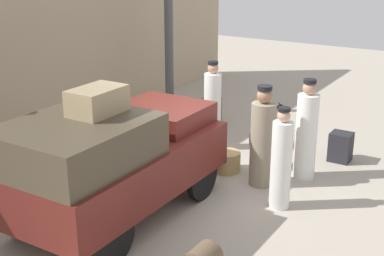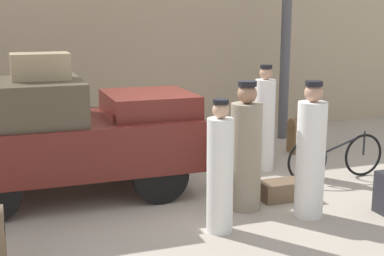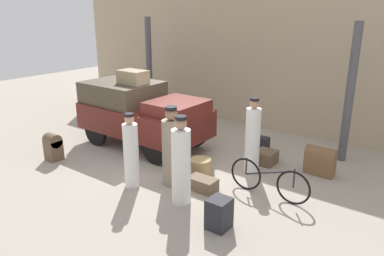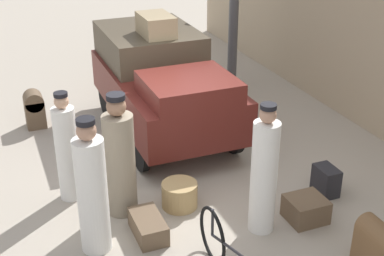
# 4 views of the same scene
# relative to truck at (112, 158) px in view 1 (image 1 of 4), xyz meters

# --- Properties ---
(ground_plane) EXTENTS (30.00, 30.00, 0.00)m
(ground_plane) POSITION_rel_truck_xyz_m (1.79, -0.40, -1.01)
(ground_plane) COLOR #A89E8E
(station_building_facade) EXTENTS (16.00, 0.15, 4.50)m
(station_building_facade) POSITION_rel_truck_xyz_m (1.79, 3.67, 1.24)
(station_building_facade) COLOR tan
(station_building_facade) RESTS_ON ground
(canopy_pillar_right) EXTENTS (0.22, 0.22, 3.56)m
(canopy_pillar_right) POSITION_rel_truck_xyz_m (5.03, 2.34, 0.77)
(canopy_pillar_right) COLOR #4C4C51
(canopy_pillar_right) RESTS_ON ground
(truck) EXTENTS (3.76, 1.83, 1.79)m
(truck) POSITION_rel_truck_xyz_m (0.00, 0.00, 0.00)
(truck) COLOR black
(truck) RESTS_ON ground
(bicycle) EXTENTS (1.82, 0.04, 0.78)m
(bicycle) POSITION_rel_truck_xyz_m (4.37, -0.67, -0.63)
(bicycle) COLOR black
(bicycle) RESTS_ON ground
(wicker_basket) EXTENTS (0.53, 0.53, 0.38)m
(wicker_basket) POSITION_rel_truck_xyz_m (2.56, -0.63, -0.82)
(wicker_basket) COLOR tan
(wicker_basket) RESTS_ON ground
(porter_carrying_trunk) EXTENTS (0.43, 0.43, 1.82)m
(porter_carrying_trunk) POSITION_rel_truck_xyz_m (2.35, -1.43, -0.18)
(porter_carrying_trunk) COLOR gray
(porter_carrying_trunk) RESTS_ON ground
(porter_standing_middle) EXTENTS (0.36, 0.36, 1.86)m
(porter_standing_middle) POSITION_rel_truck_xyz_m (3.48, 0.22, -0.14)
(porter_standing_middle) COLOR white
(porter_standing_middle) RESTS_ON ground
(conductor_in_dark_uniform) EXTENTS (0.39, 0.39, 1.86)m
(conductor_in_dark_uniform) POSITION_rel_truck_xyz_m (3.05, -1.98, -0.15)
(conductor_in_dark_uniform) COLOR white
(conductor_in_dark_uniform) RESTS_ON ground
(porter_lifting_near_truck) EXTENTS (0.33, 0.33, 1.70)m
(porter_lifting_near_truck) POSITION_rel_truck_xyz_m (1.71, -2.06, -0.22)
(porter_lifting_near_truck) COLOR white
(porter_lifting_near_truck) RESTS_ON ground
(trunk_wicker_pale) EXTENTS (0.38, 0.41, 0.58)m
(trunk_wicker_pale) POSITION_rel_truck_xyz_m (4.19, -2.31, -0.71)
(trunk_wicker_pale) COLOR #232328
(trunk_wicker_pale) RESTS_ON ground
(trunk_umber_medium) EXTENTS (0.69, 0.31, 0.70)m
(trunk_umber_medium) POSITION_rel_truck_xyz_m (4.86, 1.08, -0.64)
(trunk_umber_medium) COLOR brown
(trunk_umber_medium) RESTS_ON ground
(trunk_large_brown) EXTENTS (0.50, 0.53, 0.34)m
(trunk_large_brown) POSITION_rel_truck_xyz_m (3.54, 0.90, -0.84)
(trunk_large_brown) COLOR brown
(trunk_large_brown) RESTS_ON ground
(suitcase_tan_flat) EXTENTS (0.42, 0.27, 0.44)m
(suitcase_tan_flat) POSITION_rel_truck_xyz_m (3.06, 1.56, -0.79)
(suitcase_tan_flat) COLOR #232328
(suitcase_tan_flat) RESTS_ON ground
(suitcase_black_upright) EXTENTS (0.70, 0.38, 0.28)m
(suitcase_black_upright) POSITION_rel_truck_xyz_m (3.05, -1.27, -0.87)
(suitcase_black_upright) COLOR brown
(suitcase_black_upright) RESTS_ON ground
(trunk_on_truck_roof) EXTENTS (0.82, 0.54, 0.38)m
(trunk_on_truck_roof) POSITION_rel_truck_xyz_m (-0.25, 0.00, 0.97)
(trunk_on_truck_roof) COLOR #9E8966
(trunk_on_truck_roof) RESTS_ON truck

